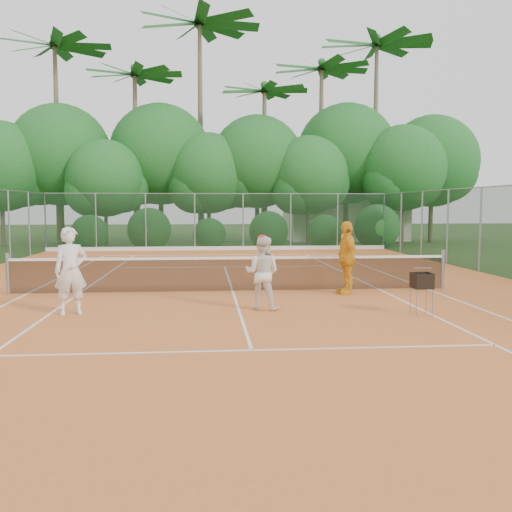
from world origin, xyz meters
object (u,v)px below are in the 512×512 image
(player_yellow, at_px, (346,258))
(player_center_grp, at_px, (262,273))
(ball_hopper, at_px, (422,281))
(player_white, at_px, (71,271))

(player_yellow, bearing_deg, player_center_grp, -54.75)
(player_center_grp, relative_size, ball_hopper, 1.87)
(player_white, distance_m, player_yellow, 7.00)
(player_center_grp, bearing_deg, player_yellow, 40.08)
(player_white, distance_m, ball_hopper, 7.56)
(player_center_grp, height_order, player_yellow, player_yellow)
(player_white, height_order, player_center_grp, player_white)
(player_center_grp, relative_size, player_yellow, 0.87)
(player_center_grp, distance_m, player_yellow, 3.20)
(player_center_grp, bearing_deg, player_white, -176.74)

